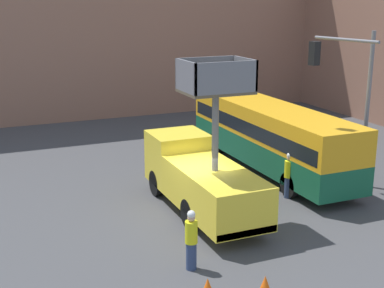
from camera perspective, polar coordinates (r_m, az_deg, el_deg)
ground_plane at (r=20.25m, az=0.18°, el=-7.82°), size 120.00×120.00×0.00m
utility_truck at (r=20.33m, az=0.89°, el=-3.31°), size 2.29×7.10×5.97m
city_bus at (r=25.50m, az=8.25°, el=1.24°), size 2.56×11.50×3.11m
traffic_light_pole at (r=22.79m, az=16.58°, el=5.89°), size 3.49×3.24×6.68m
road_worker_near_truck at (r=16.24m, az=-0.08°, el=-10.19°), size 0.38×0.38×1.90m
road_worker_directing at (r=22.20m, az=10.29°, el=-3.27°), size 0.38×0.38×1.94m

